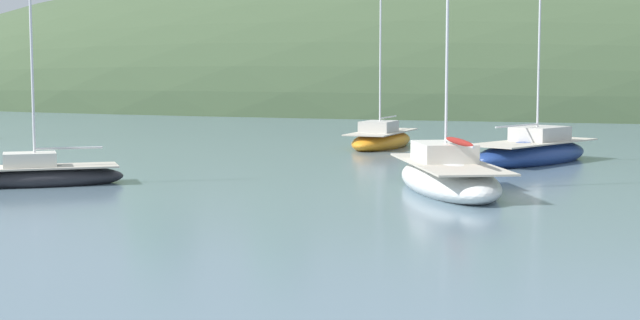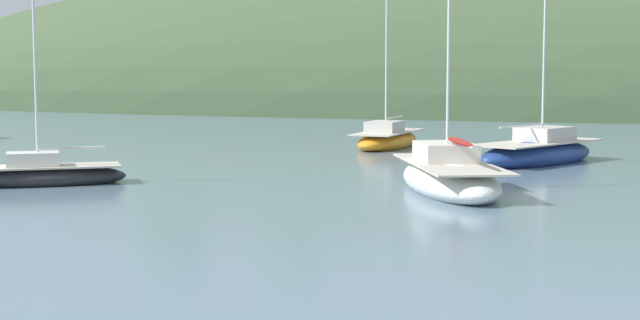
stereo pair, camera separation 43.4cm
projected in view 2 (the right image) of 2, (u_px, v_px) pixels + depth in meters
far_shoreline_hill at (530, 111)px, 87.43m from camera, size 150.00×36.00×33.06m
sailboat_black_sloop at (449, 177)px, 30.03m from camera, size 5.54×8.10×10.42m
sailboat_white_near at (45, 175)px, 31.78m from camera, size 5.41×4.57×6.69m
sailboat_navy_dinghy at (538, 153)px, 39.18m from camera, size 5.65×7.90×8.95m
sailboat_blue_center at (387, 139)px, 47.12m from camera, size 2.70×6.84×9.96m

